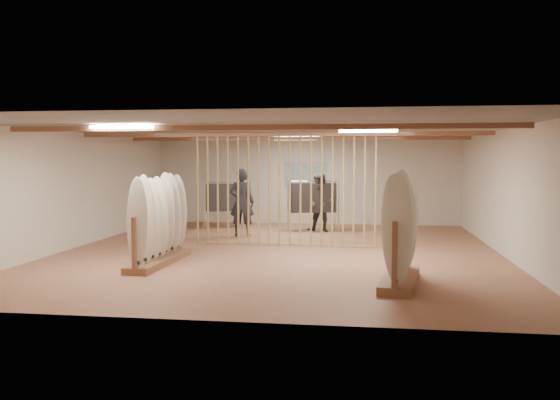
# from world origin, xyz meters

# --- Properties ---
(floor) EXTENTS (12.00, 12.00, 0.00)m
(floor) POSITION_xyz_m (0.00, 0.00, 0.00)
(floor) COLOR #AD7153
(floor) RESTS_ON ground
(ceiling) EXTENTS (12.00, 12.00, 0.00)m
(ceiling) POSITION_xyz_m (0.00, 0.00, 2.80)
(ceiling) COLOR gray
(ceiling) RESTS_ON ground
(wall_back) EXTENTS (12.00, 0.00, 12.00)m
(wall_back) POSITION_xyz_m (0.00, 6.00, 1.40)
(wall_back) COLOR silver
(wall_back) RESTS_ON ground
(wall_front) EXTENTS (12.00, 0.00, 12.00)m
(wall_front) POSITION_xyz_m (0.00, -6.00, 1.40)
(wall_front) COLOR silver
(wall_front) RESTS_ON ground
(wall_left) EXTENTS (0.00, 12.00, 12.00)m
(wall_left) POSITION_xyz_m (-5.00, 0.00, 1.40)
(wall_left) COLOR silver
(wall_left) RESTS_ON ground
(wall_right) EXTENTS (0.00, 12.00, 12.00)m
(wall_right) POSITION_xyz_m (5.00, 0.00, 1.40)
(wall_right) COLOR silver
(wall_right) RESTS_ON ground
(ceiling_slats) EXTENTS (9.50, 6.12, 0.10)m
(ceiling_slats) POSITION_xyz_m (0.00, 0.00, 2.72)
(ceiling_slats) COLOR #8D5D40
(ceiling_slats) RESTS_ON ground
(light_panels) EXTENTS (1.20, 0.35, 0.06)m
(light_panels) POSITION_xyz_m (0.00, 0.00, 2.74)
(light_panels) COLOR white
(light_panels) RESTS_ON ground
(bamboo_partition) EXTENTS (4.45, 0.05, 2.78)m
(bamboo_partition) POSITION_xyz_m (0.00, 0.80, 1.40)
(bamboo_partition) COLOR tan
(bamboo_partition) RESTS_ON ground
(poster) EXTENTS (1.40, 0.03, 0.90)m
(poster) POSITION_xyz_m (0.00, 5.98, 1.60)
(poster) COLOR teal
(poster) RESTS_ON ground
(rack_left) EXTENTS (0.57, 2.59, 1.80)m
(rack_left) POSITION_xyz_m (-2.22, -1.98, 0.62)
(rack_left) COLOR #8D5D40
(rack_left) RESTS_ON floor
(rack_right) EXTENTS (0.84, 2.13, 1.97)m
(rack_right) POSITION_xyz_m (2.56, -3.31, 0.67)
(rack_right) COLOR #8D5D40
(rack_right) RESTS_ON floor
(clothing_rack_a) EXTENTS (1.32, 0.80, 1.48)m
(clothing_rack_a) POSITION_xyz_m (-2.28, 4.30, 0.96)
(clothing_rack_a) COLOR silver
(clothing_rack_a) RESTS_ON floor
(clothing_rack_b) EXTENTS (1.39, 0.74, 1.54)m
(clothing_rack_b) POSITION_xyz_m (0.43, 3.92, 1.00)
(clothing_rack_b) COLOR silver
(clothing_rack_b) RESTS_ON floor
(shopper_a) EXTENTS (0.81, 0.57, 2.14)m
(shopper_a) POSITION_xyz_m (-1.43, 2.50, 1.07)
(shopper_a) COLOR #2A2C32
(shopper_a) RESTS_ON floor
(shopper_b) EXTENTS (1.12, 0.99, 1.95)m
(shopper_b) POSITION_xyz_m (0.66, 3.85, 0.98)
(shopper_b) COLOR #323027
(shopper_b) RESTS_ON floor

